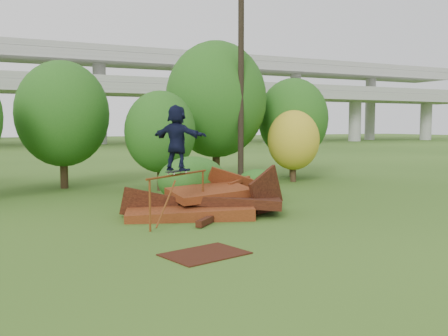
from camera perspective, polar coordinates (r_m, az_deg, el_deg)
name	(u,v)px	position (r m, az deg, el deg)	size (l,w,h in m)	color
ground	(280,228)	(14.39, 6.40, -6.86)	(240.00, 240.00, 0.00)	#2D5116
scrap_pile	(206,204)	(16.42, -2.02, -4.14)	(5.77, 3.87, 1.98)	#3F1E0B
grind_rail	(178,185)	(14.97, -5.22, -2.00)	(2.59, 1.88, 1.49)	brown
skateboard	(177,171)	(14.88, -5.37, -0.36)	(0.87, 0.72, 0.09)	black
skater	(177,138)	(14.82, -5.40, 3.46)	(1.81, 0.58, 1.95)	black
flat_plate	(205,254)	(11.49, -2.20, -9.78)	(1.80, 1.28, 0.03)	#35150B
tree_1	(63,114)	(24.20, -17.98, 5.90)	(4.23, 4.23, 5.89)	black
tree_2	(160,132)	(22.35, -7.29, 4.12)	(3.16, 3.16, 4.46)	black
tree_3	(216,100)	(26.18, -0.92, 7.82)	(5.24, 5.24, 7.28)	black
tree_4	(294,140)	(26.00, 7.95, 3.16)	(2.68, 2.68, 3.70)	black
tree_5	(293,119)	(28.60, 7.91, 5.59)	(3.97, 3.97, 5.58)	black
shrub_left	(192,180)	(18.46, -3.64, -1.42)	(2.58, 2.38, 1.79)	#134712
shrub_right	(257,184)	(20.03, 3.84, -1.80)	(1.67, 1.53, 1.18)	#134712
utility_pole	(241,83)	(24.09, 1.95, 9.73)	(1.40, 0.28, 9.76)	black
freeway_overpass	(39,72)	(75.55, -20.38, 10.23)	(160.00, 15.00, 13.70)	gray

